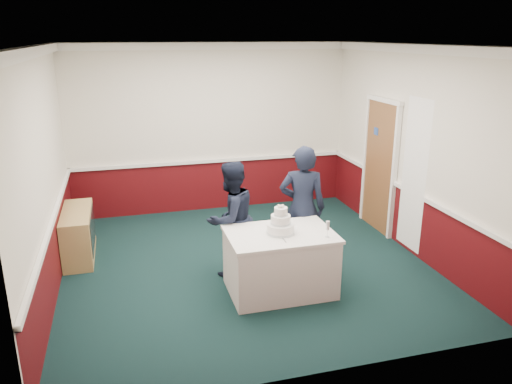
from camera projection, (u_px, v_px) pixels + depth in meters
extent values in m
plane|color=black|center=(246.00, 264.00, 7.09)|extent=(5.00, 5.00, 0.00)
cube|color=silver|center=(211.00, 129.00, 8.91)|extent=(5.00, 0.05, 3.00)
cube|color=silver|center=(46.00, 175.00, 6.01)|extent=(0.05, 5.00, 3.00)
cube|color=silver|center=(410.00, 151.00, 7.26)|extent=(0.05, 5.00, 3.00)
cube|color=white|center=(244.00, 47.00, 6.19)|extent=(5.00, 5.00, 0.05)
cube|color=#4A090D|center=(213.00, 185.00, 9.23)|extent=(5.00, 0.02, 0.90)
cube|color=white|center=(212.00, 161.00, 9.08)|extent=(4.98, 0.05, 0.06)
cube|color=white|center=(209.00, 46.00, 8.46)|extent=(5.00, 0.08, 0.12)
cube|color=brown|center=(380.00, 167.00, 8.13)|extent=(0.05, 0.90, 2.10)
cube|color=#234799|center=(376.00, 131.00, 8.09)|extent=(0.01, 0.12, 0.12)
cube|color=white|center=(414.00, 175.00, 7.11)|extent=(0.02, 0.60, 2.20)
cube|color=#9D814C|center=(78.00, 234.00, 7.25)|extent=(0.40, 1.20, 0.70)
cube|color=black|center=(93.00, 229.00, 7.28)|extent=(0.01, 1.00, 0.50)
cube|color=white|center=(280.00, 263.00, 6.26)|extent=(1.28, 0.88, 0.76)
cube|color=white|center=(280.00, 234.00, 6.14)|extent=(1.32, 0.92, 0.04)
cylinder|color=white|center=(281.00, 228.00, 6.12)|extent=(0.34, 0.34, 0.12)
cylinder|color=silver|center=(280.00, 232.00, 6.13)|extent=(0.35, 0.35, 0.03)
cylinder|color=white|center=(281.00, 219.00, 6.08)|extent=(0.24, 0.24, 0.11)
cylinder|color=silver|center=(281.00, 223.00, 6.09)|extent=(0.25, 0.25, 0.02)
cylinder|color=white|center=(281.00, 211.00, 6.05)|extent=(0.16, 0.16, 0.10)
cylinder|color=silver|center=(281.00, 214.00, 6.06)|extent=(0.17, 0.17, 0.02)
sphere|color=#EDE5C9|center=(281.00, 206.00, 6.03)|extent=(0.03, 0.03, 0.03)
sphere|color=#EDE5C9|center=(283.00, 206.00, 6.05)|extent=(0.03, 0.03, 0.03)
sphere|color=#EDE5C9|center=(279.00, 206.00, 6.05)|extent=(0.03, 0.03, 0.03)
sphere|color=#EDE5C9|center=(283.00, 207.00, 6.01)|extent=(0.03, 0.03, 0.03)
sphere|color=#EDE5C9|center=(279.00, 207.00, 6.01)|extent=(0.03, 0.03, 0.03)
cube|color=silver|center=(283.00, 239.00, 5.94)|extent=(0.02, 0.22, 0.00)
cylinder|color=silver|center=(327.00, 237.00, 6.00)|extent=(0.05, 0.05, 0.01)
cylinder|color=silver|center=(327.00, 233.00, 5.99)|extent=(0.01, 0.01, 0.09)
cylinder|color=silver|center=(328.00, 226.00, 5.96)|extent=(0.04, 0.04, 0.11)
imported|color=black|center=(231.00, 219.00, 6.63)|extent=(0.95, 0.89, 1.56)
imported|color=black|center=(302.00, 208.00, 6.79)|extent=(0.73, 0.60, 1.73)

